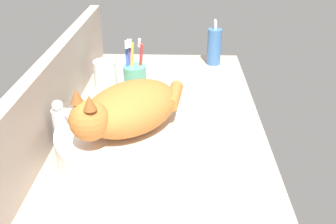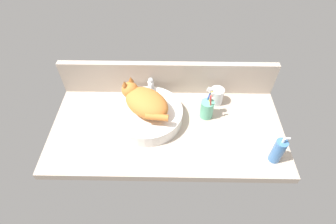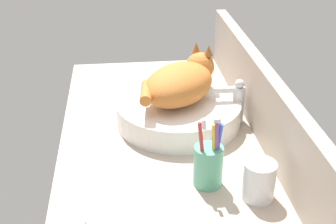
{
  "view_description": "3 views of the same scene",
  "coord_description": "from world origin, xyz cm",
  "px_view_note": "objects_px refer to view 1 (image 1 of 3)",
  "views": [
    {
      "loc": [
        -86.9,
        -6.16,
        53.11
      ],
      "look_at": [
        -3.22,
        -3.24,
        7.57
      ],
      "focal_mm": 40.0,
      "sensor_mm": 36.0,
      "label": 1
    },
    {
      "loc": [
        1.91,
        -86.46,
        107.08
      ],
      "look_at": [
        0.48,
        1.48,
        9.75
      ],
      "focal_mm": 28.0,
      "sensor_mm": 36.0,
      "label": 2
    },
    {
      "loc": [
        111.76,
        -11.53,
        68.26
      ],
      "look_at": [
        -0.1,
        0.75,
        9.07
      ],
      "focal_mm": 50.0,
      "sensor_mm": 36.0,
      "label": 3
    }
  ],
  "objects_px": {
    "sink_basin": "(133,140)",
    "toothbrush_cup": "(135,80)",
    "cat": "(127,109)",
    "faucet": "(65,124)",
    "water_glass": "(106,76)",
    "soap_dispenser": "(214,46)"
  },
  "relations": [
    {
      "from": "cat",
      "to": "faucet",
      "type": "bearing_deg",
      "value": 82.94
    },
    {
      "from": "cat",
      "to": "water_glass",
      "type": "relative_size",
      "value": 3.2
    },
    {
      "from": "water_glass",
      "to": "cat",
      "type": "bearing_deg",
      "value": -161.72
    },
    {
      "from": "soap_dispenser",
      "to": "toothbrush_cup",
      "type": "bearing_deg",
      "value": 137.73
    },
    {
      "from": "water_glass",
      "to": "toothbrush_cup",
      "type": "bearing_deg",
      "value": -120.96
    },
    {
      "from": "cat",
      "to": "water_glass",
      "type": "height_order",
      "value": "cat"
    },
    {
      "from": "soap_dispenser",
      "to": "faucet",
      "type": "bearing_deg",
      "value": 146.07
    },
    {
      "from": "soap_dispenser",
      "to": "water_glass",
      "type": "xyz_separation_m",
      "value": [
        -0.24,
        0.38,
        -0.03
      ]
    },
    {
      "from": "water_glass",
      "to": "faucet",
      "type": "bearing_deg",
      "value": 175.39
    },
    {
      "from": "sink_basin",
      "to": "water_glass",
      "type": "distance_m",
      "value": 0.4
    },
    {
      "from": "faucet",
      "to": "toothbrush_cup",
      "type": "distance_m",
      "value": 0.33
    },
    {
      "from": "toothbrush_cup",
      "to": "water_glass",
      "type": "bearing_deg",
      "value": 59.04
    },
    {
      "from": "sink_basin",
      "to": "water_glass",
      "type": "height_order",
      "value": "water_glass"
    },
    {
      "from": "cat",
      "to": "soap_dispenser",
      "type": "xyz_separation_m",
      "value": [
        0.62,
        -0.25,
        -0.06
      ]
    },
    {
      "from": "soap_dispenser",
      "to": "water_glass",
      "type": "relative_size",
      "value": 1.8
    },
    {
      "from": "toothbrush_cup",
      "to": "water_glass",
      "type": "xyz_separation_m",
      "value": [
        0.06,
        0.11,
        -0.02
      ]
    },
    {
      "from": "sink_basin",
      "to": "toothbrush_cup",
      "type": "distance_m",
      "value": 0.32
    },
    {
      "from": "sink_basin",
      "to": "water_glass",
      "type": "relative_size",
      "value": 3.93
    },
    {
      "from": "cat",
      "to": "soap_dispenser",
      "type": "relative_size",
      "value": 1.77
    },
    {
      "from": "toothbrush_cup",
      "to": "water_glass",
      "type": "distance_m",
      "value": 0.12
    },
    {
      "from": "sink_basin",
      "to": "toothbrush_cup",
      "type": "xyz_separation_m",
      "value": [
        0.31,
        0.03,
        0.02
      ]
    },
    {
      "from": "cat",
      "to": "sink_basin",
      "type": "bearing_deg",
      "value": -37.2
    }
  ]
}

